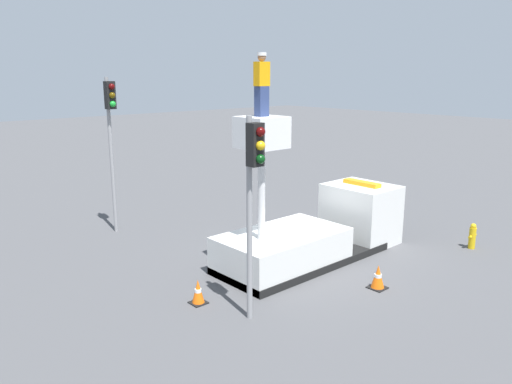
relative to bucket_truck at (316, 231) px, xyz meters
The scene contains 8 objects.
ground_plane 1.09m from the bucket_truck, behind, with size 120.00×120.00×0.00m, color #4C4C4F.
bucket_truck is the anchor object (origin of this frame).
worker 5.40m from the bucket_truck, behind, with size 0.40×0.26×1.75m.
traffic_light_pole 5.58m from the bucket_truck, 156.81° to the right, with size 0.34×0.57×5.06m.
traffic_light_across 8.50m from the bucket_truck, 118.08° to the left, with size 0.34×0.57×5.89m.
fire_hydrant 5.67m from the bucket_truck, 33.61° to the right, with size 0.47×0.23×0.92m.
traffic_cone_rear 5.03m from the bucket_truck, behind, with size 0.42×0.42×0.67m.
traffic_cone_curbside 3.00m from the bucket_truck, 101.60° to the right, with size 0.48×0.48×0.70m.
Camera 1 is at (-11.45, -10.47, 5.98)m, focal length 35.00 mm.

